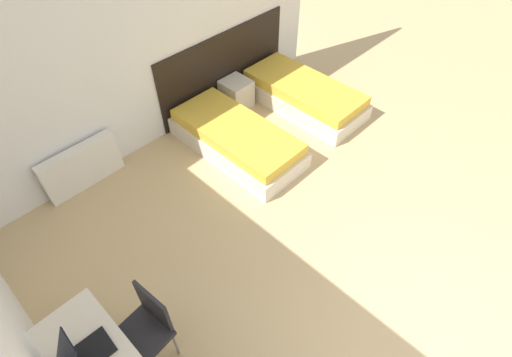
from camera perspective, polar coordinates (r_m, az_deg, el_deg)
ground_plane at (r=4.29m, az=24.68°, el=-21.36°), size 20.00×20.00×0.00m
wall_back at (r=5.12m, az=-16.46°, el=17.41°), size 5.95×0.05×2.70m
headboard_panel at (r=6.12m, az=-4.52°, el=15.46°), size 2.36×0.03×1.09m
bed_near_window at (r=5.36m, az=-2.78°, el=5.67°), size 0.86×1.88×0.40m
bed_near_door at (r=6.19m, az=6.82°, el=11.76°), size 0.86×1.88×0.40m
nightstand at (r=6.15m, az=-2.84°, el=12.04°), size 0.39×0.40×0.43m
radiator at (r=5.27m, az=-23.59°, el=1.52°), size 0.97×0.12×0.58m
chair_near_laptop at (r=3.59m, az=-15.48°, el=-19.82°), size 0.44×0.44×0.90m
laptop at (r=3.34m, az=-23.79°, el=-22.06°), size 0.37×0.25×0.34m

